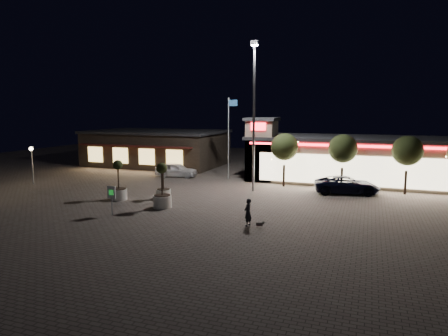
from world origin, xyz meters
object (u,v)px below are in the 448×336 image
(pedestrian, at_px, (248,212))
(planter_mid, at_px, (162,194))
(planter_left, at_px, (119,188))
(white_sedan, at_px, (176,170))
(pickup_truck, at_px, (347,185))
(valet_sign, at_px, (112,195))

(pedestrian, relative_size, planter_mid, 0.51)
(planter_left, relative_size, planter_mid, 0.96)
(white_sedan, height_order, pedestrian, pedestrian)
(planter_mid, bearing_deg, pickup_truck, 38.64)
(pedestrian, distance_m, valet_sign, 9.10)
(white_sedan, bearing_deg, planter_left, 175.87)
(pickup_truck, relative_size, white_sedan, 1.20)
(planter_left, distance_m, planter_mid, 4.48)
(valet_sign, bearing_deg, pedestrian, 4.06)
(planter_mid, bearing_deg, pedestrian, -17.79)
(pickup_truck, xyz_separation_m, planter_left, (-16.22, -8.42, 0.22))
(pedestrian, bearing_deg, white_sedan, -125.98)
(white_sedan, xyz_separation_m, pedestrian, (11.99, -14.35, 0.09))
(planter_left, bearing_deg, white_sedan, 93.70)
(planter_left, distance_m, valet_sign, 4.53)
(pickup_truck, bearing_deg, white_sedan, 69.54)
(pedestrian, height_order, planter_mid, planter_mid)
(pedestrian, relative_size, valet_sign, 0.86)
(valet_sign, bearing_deg, pickup_truck, 41.41)
(pedestrian, bearing_deg, planter_mid, -93.66)
(pedestrian, height_order, planter_left, planter_left)
(pickup_truck, relative_size, valet_sign, 2.72)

